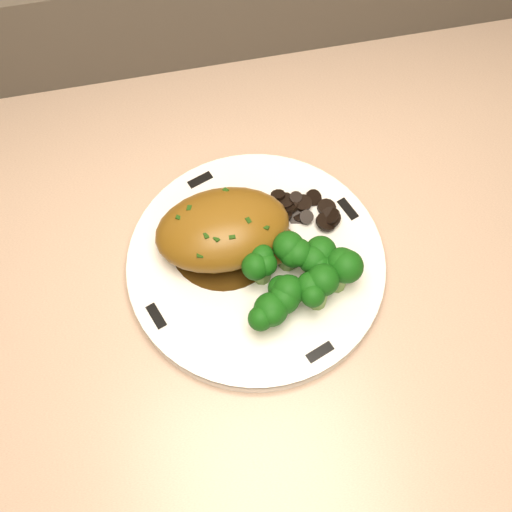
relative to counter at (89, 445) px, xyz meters
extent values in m
cube|color=brown|center=(0.00, 0.00, -0.02)|extent=(1.81, 0.59, 0.78)
cylinder|color=white|center=(0.26, 0.04, 0.41)|extent=(0.30, 0.30, 0.02)
cube|color=black|center=(0.36, 0.08, 0.42)|extent=(0.02, 0.03, 0.00)
cube|color=black|center=(0.22, 0.14, 0.42)|extent=(0.03, 0.02, 0.00)
cube|color=black|center=(0.16, 0.01, 0.42)|extent=(0.02, 0.03, 0.00)
cube|color=black|center=(0.29, -0.06, 0.42)|extent=(0.03, 0.02, 0.00)
cylinder|color=#37220A|center=(0.23, 0.07, 0.42)|extent=(0.10, 0.10, 0.00)
ellipsoid|color=brown|center=(0.23, 0.07, 0.44)|extent=(0.13, 0.09, 0.05)
ellipsoid|color=brown|center=(0.27, 0.05, 0.43)|extent=(0.06, 0.05, 0.03)
cube|color=#1B3F0D|center=(0.19, 0.07, 0.46)|extent=(0.01, 0.00, 0.00)
cube|color=#1B3F0D|center=(0.21, 0.07, 0.46)|extent=(0.01, 0.00, 0.00)
cube|color=#1B3F0D|center=(0.22, 0.07, 0.47)|extent=(0.01, 0.00, 0.00)
cube|color=#1B3F0D|center=(0.24, 0.07, 0.47)|extent=(0.01, 0.00, 0.00)
cube|color=#1B3F0D|center=(0.25, 0.07, 0.46)|extent=(0.01, 0.00, 0.00)
cube|color=#1B3F0D|center=(0.27, 0.07, 0.46)|extent=(0.01, 0.00, 0.00)
cylinder|color=black|center=(0.34, 0.09, 0.42)|extent=(0.01, 0.01, 0.01)
cylinder|color=black|center=(0.34, 0.10, 0.42)|extent=(0.02, 0.02, 0.01)
cylinder|color=black|center=(0.33, 0.10, 0.42)|extent=(0.02, 0.02, 0.01)
cylinder|color=black|center=(0.32, 0.11, 0.42)|extent=(0.02, 0.02, 0.01)
cylinder|color=black|center=(0.31, 0.11, 0.42)|extent=(0.02, 0.02, 0.01)
cylinder|color=black|center=(0.30, 0.11, 0.42)|extent=(0.02, 0.02, 0.01)
cylinder|color=black|center=(0.30, 0.11, 0.42)|extent=(0.02, 0.02, 0.01)
cylinder|color=black|center=(0.29, 0.10, 0.42)|extent=(0.02, 0.02, 0.00)
cylinder|color=black|center=(0.28, 0.10, 0.42)|extent=(0.02, 0.02, 0.01)
cylinder|color=black|center=(0.28, 0.09, 0.42)|extent=(0.02, 0.02, 0.01)
cylinder|color=black|center=(0.28, 0.08, 0.42)|extent=(0.02, 0.02, 0.01)
cylinder|color=black|center=(0.29, 0.08, 0.42)|extent=(0.03, 0.02, 0.01)
cylinder|color=black|center=(0.30, 0.08, 0.42)|extent=(0.03, 0.03, 0.01)
cylinder|color=black|center=(0.30, 0.07, 0.42)|extent=(0.02, 0.02, 0.01)
cylinder|color=black|center=(0.31, 0.07, 0.42)|extent=(0.02, 0.02, 0.02)
cylinder|color=black|center=(0.32, 0.08, 0.42)|extent=(0.03, 0.03, 0.02)
cylinder|color=black|center=(0.33, 0.08, 0.42)|extent=(0.03, 0.03, 0.01)
cylinder|color=black|center=(0.34, 0.08, 0.42)|extent=(0.03, 0.03, 0.01)
cylinder|color=olive|center=(0.26, 0.03, 0.43)|extent=(0.02, 0.02, 0.02)
sphere|color=#083808|center=(0.26, 0.03, 0.44)|extent=(0.03, 0.03, 0.03)
cylinder|color=olive|center=(0.29, 0.03, 0.43)|extent=(0.02, 0.02, 0.02)
sphere|color=#083808|center=(0.29, 0.03, 0.44)|extent=(0.03, 0.03, 0.03)
cylinder|color=olive|center=(0.31, 0.02, 0.43)|extent=(0.02, 0.02, 0.02)
sphere|color=#083808|center=(0.31, 0.02, 0.44)|extent=(0.03, 0.03, 0.03)
cylinder|color=olive|center=(0.27, -0.01, 0.43)|extent=(0.02, 0.02, 0.02)
sphere|color=#083808|center=(0.27, -0.01, 0.44)|extent=(0.03, 0.03, 0.03)
cylinder|color=olive|center=(0.30, -0.01, 0.43)|extent=(0.02, 0.02, 0.02)
sphere|color=#083808|center=(0.30, -0.01, 0.44)|extent=(0.03, 0.03, 0.03)
cylinder|color=olive|center=(0.33, 0.00, 0.43)|extent=(0.02, 0.02, 0.02)
sphere|color=#083808|center=(0.33, 0.00, 0.44)|extent=(0.03, 0.03, 0.03)
cylinder|color=olive|center=(0.25, -0.02, 0.43)|extent=(0.02, 0.02, 0.02)
sphere|color=#083808|center=(0.25, -0.02, 0.44)|extent=(0.03, 0.03, 0.03)
camera|label=1|loc=(0.20, -0.22, 0.96)|focal=45.00mm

